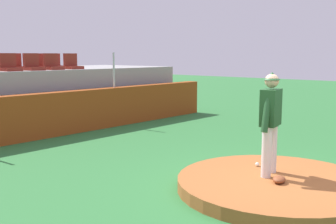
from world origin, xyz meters
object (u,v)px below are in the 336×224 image
object	(u,v)px
stadium_chair_4	(53,65)
stadium_chair_9	(16,65)
fielding_glove	(279,179)
stadium_chair_3	(33,65)
stadium_chair_5	(72,64)
stadium_chair_2	(10,66)
baseball	(257,164)
stadium_chair_10	(38,64)
pitcher	(271,116)
stadium_chair_11	(55,64)

from	to	relation	value
stadium_chair_4	stadium_chair_9	world-z (taller)	same
fielding_glove	stadium_chair_3	bearing A→B (deg)	-110.86
fielding_glove	stadium_chair_5	size ratio (longest dim) A/B	0.60
stadium_chair_2	stadium_chair_9	distance (m)	1.16
stadium_chair_2	baseball	bearing A→B (deg)	96.56
stadium_chair_2	stadium_chair_10	world-z (taller)	same
pitcher	stadium_chair_10	xyz separation A→B (m)	(0.93, 8.67, 0.72)
baseball	stadium_chair_2	size ratio (longest dim) A/B	0.15
stadium_chair_3	stadium_chair_9	distance (m)	0.94
baseball	stadium_chair_10	size ratio (longest dim) A/B	0.15
pitcher	stadium_chair_9	bearing A→B (deg)	77.05
baseball	stadium_chair_4	bearing A→B (deg)	85.77
pitcher	stadium_chair_4	world-z (taller)	stadium_chair_4
stadium_chair_4	stadium_chair_2	bearing A→B (deg)	0.24
stadium_chair_9	stadium_chair_11	world-z (taller)	same
stadium_chair_5	stadium_chair_10	world-z (taller)	same
baseball	stadium_chair_11	world-z (taller)	stadium_chair_11
baseball	stadium_chair_4	world-z (taller)	stadium_chair_4
fielding_glove	stadium_chair_10	bearing A→B (deg)	-114.98
stadium_chair_10	stadium_chair_3	bearing A→B (deg)	52.33
fielding_glove	stadium_chair_3	xyz separation A→B (m)	(0.52, 8.09, 1.69)
pitcher	stadium_chair_2	world-z (taller)	stadium_chair_2
stadium_chair_11	fielding_glove	bearing A→B (deg)	78.16
stadium_chair_9	pitcher	bearing A→B (deg)	88.82
stadium_chair_5	stadium_chair_3	bearing A→B (deg)	1.47
stadium_chair_4	stadium_chair_5	world-z (taller)	same
stadium_chair_3	stadium_chair_11	size ratio (longest dim) A/B	1.00
stadium_chair_9	stadium_chair_10	xyz separation A→B (m)	(0.75, -0.01, 0.00)
stadium_chair_2	stadium_chair_3	bearing A→B (deg)	-179.86
stadium_chair_4	stadium_chair_9	size ratio (longest dim) A/B	1.00
stadium_chair_4	stadium_chair_9	distance (m)	1.17
pitcher	baseball	world-z (taller)	pitcher
stadium_chair_11	stadium_chair_4	bearing A→B (deg)	52.29
fielding_glove	stadium_chair_9	bearing A→B (deg)	-110.24
stadium_chair_11	stadium_chair_10	bearing A→B (deg)	-1.31
stadium_chair_2	stadium_chair_10	distance (m)	1.71
stadium_chair_5	stadium_chair_11	distance (m)	0.88
pitcher	stadium_chair_4	bearing A→B (deg)	71.76
baseball	stadium_chair_11	size ratio (longest dim) A/B	0.15
stadium_chair_2	stadium_chair_9	bearing A→B (deg)	-126.22
fielding_glove	stadium_chair_4	world-z (taller)	stadium_chair_4
stadium_chair_5	stadium_chair_11	size ratio (longest dim) A/B	1.00
stadium_chair_9	stadium_chair_11	bearing A→B (deg)	178.90
baseball	stadium_chair_10	distance (m)	8.46
stadium_chair_3	stadium_chair_5	world-z (taller)	same
stadium_chair_2	stadium_chair_5	distance (m)	2.14
pitcher	baseball	distance (m)	1.11
baseball	fielding_glove	size ratio (longest dim) A/B	0.25
baseball	stadium_chair_11	distance (m)	8.52
fielding_glove	stadium_chair_4	xyz separation A→B (m)	(1.19, 8.09, 1.69)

